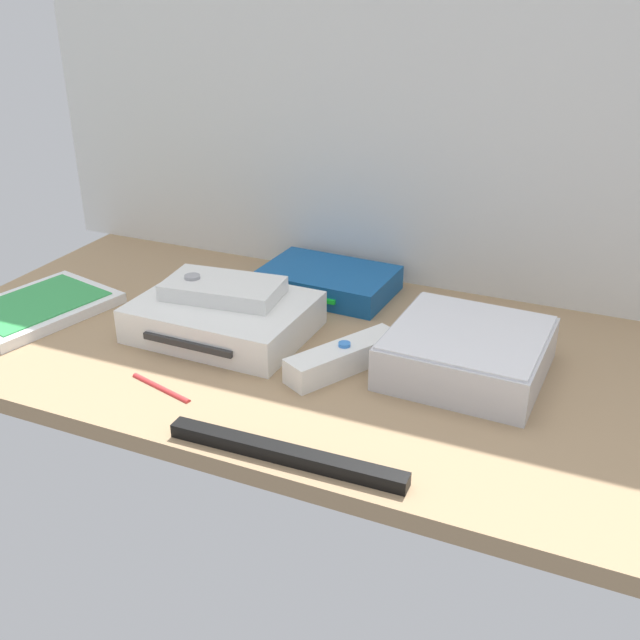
% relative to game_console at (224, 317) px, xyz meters
% --- Properties ---
extents(ground_plane, '(1.00, 0.48, 0.02)m').
position_rel_game_console_xyz_m(ground_plane, '(0.13, 0.01, -0.03)').
color(ground_plane, '#9E7F5B').
rests_on(ground_plane, ground).
extents(back_wall, '(1.10, 0.01, 0.64)m').
position_rel_game_console_xyz_m(back_wall, '(0.13, 0.25, 0.30)').
color(back_wall, silver).
rests_on(back_wall, ground).
extents(game_console, '(0.21, 0.17, 0.04)m').
position_rel_game_console_xyz_m(game_console, '(0.00, 0.00, 0.00)').
color(game_console, white).
rests_on(game_console, ground_plane).
extents(mini_computer, '(0.18, 0.18, 0.05)m').
position_rel_game_console_xyz_m(mini_computer, '(0.30, 0.02, 0.00)').
color(mini_computer, silver).
rests_on(mini_computer, ground_plane).
extents(game_case, '(0.18, 0.22, 0.02)m').
position_rel_game_console_xyz_m(game_case, '(-0.26, -0.05, -0.01)').
color(game_case, white).
rests_on(game_case, ground_plane).
extents(network_router, '(0.19, 0.13, 0.03)m').
position_rel_game_console_xyz_m(network_router, '(0.07, 0.17, -0.00)').
color(network_router, '#145193').
rests_on(network_router, ground_plane).
extents(remote_wand, '(0.10, 0.15, 0.03)m').
position_rel_game_console_xyz_m(remote_wand, '(0.17, -0.03, -0.01)').
color(remote_wand, white).
rests_on(remote_wand, ground_plane).
extents(remote_classic_pad, '(0.15, 0.10, 0.02)m').
position_rel_game_console_xyz_m(remote_classic_pad, '(-0.01, 0.01, 0.03)').
color(remote_classic_pad, white).
rests_on(remote_classic_pad, game_console).
extents(sensor_bar, '(0.24, 0.02, 0.01)m').
position_rel_game_console_xyz_m(sensor_bar, '(0.19, -0.21, -0.01)').
color(sensor_bar, black).
rests_on(sensor_bar, ground_plane).
extents(stylus_pen, '(0.09, 0.03, 0.01)m').
position_rel_game_console_xyz_m(stylus_pen, '(0.01, -0.15, -0.02)').
color(stylus_pen, red).
rests_on(stylus_pen, ground_plane).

